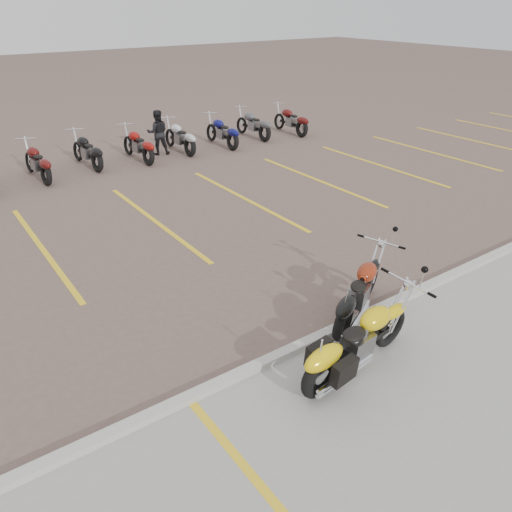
{
  "coord_description": "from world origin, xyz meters",
  "views": [
    {
      "loc": [
        -4.55,
        -6.74,
        4.93
      ],
      "look_at": [
        0.12,
        -0.17,
        0.75
      ],
      "focal_mm": 35.0,
      "sensor_mm": 36.0,
      "label": 1
    }
  ],
  "objects": [
    {
      "name": "parking_stripes",
      "position": [
        0.0,
        4.0,
        0.0
      ],
      "size": [
        38.0,
        5.5,
        0.01
      ],
      "primitive_type": null,
      "color": "yellow",
      "rests_on": "ground"
    },
    {
      "name": "person_b",
      "position": [
        2.72,
        9.42,
        0.77
      ],
      "size": [
        0.91,
        0.81,
        1.53
      ],
      "primitive_type": "imported",
      "rotation": [
        0.0,
        0.0,
        2.77
      ],
      "color": "black",
      "rests_on": "ground"
    },
    {
      "name": "curb",
      "position": [
        0.0,
        -2.0,
        0.06
      ],
      "size": [
        60.0,
        0.18,
        0.12
      ],
      "primitive_type": "cube",
      "color": "#ADAAA3",
      "rests_on": "ground"
    },
    {
      "name": "concrete_apron",
      "position": [
        0.0,
        -4.5,
        0.01
      ],
      "size": [
        60.0,
        5.0,
        0.01
      ],
      "primitive_type": "cube",
      "color": "#9E9B93",
      "rests_on": "ground"
    },
    {
      "name": "ground",
      "position": [
        0.0,
        0.0,
        0.0
      ],
      "size": [
        100.0,
        100.0,
        0.0
      ],
      "primitive_type": "plane",
      "color": "brown",
      "rests_on": "ground"
    },
    {
      "name": "yellow_cruiser",
      "position": [
        -0.02,
        -2.83,
        0.48
      ],
      "size": [
        2.34,
        0.47,
        0.96
      ],
      "rotation": [
        0.09,
        0.0,
        0.12
      ],
      "color": "black",
      "rests_on": "ground"
    },
    {
      "name": "bg_bike_row",
      "position": [
        -0.67,
        9.16,
        0.55
      ],
      "size": [
        18.86,
        2.02,
        1.1
      ],
      "color": "black",
      "rests_on": "ground"
    },
    {
      "name": "flame_cruiser",
      "position": [
        1.01,
        -1.85,
        0.44
      ],
      "size": [
        2.0,
        1.08,
        0.89
      ],
      "rotation": [
        0.08,
        0.0,
        0.46
      ],
      "color": "black",
      "rests_on": "ground"
    }
  ]
}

